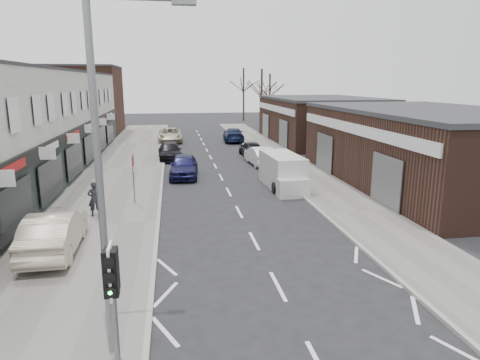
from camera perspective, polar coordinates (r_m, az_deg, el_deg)
name	(u,v)px	position (r m, az deg, el deg)	size (l,w,h in m)	color
ground	(296,320)	(12.27, 7.43, -18.03)	(160.00, 160.00, 0.00)	black
pavement_left	(125,168)	(32.87, -15.13, 1.56)	(5.50, 64.00, 0.12)	slate
pavement_right	(288,163)	(33.85, 6.40, 2.26)	(3.50, 64.00, 0.12)	slate
shop_terrace_left	(10,126)	(31.46, -28.38, 6.40)	(8.00, 41.00, 7.10)	silver
brick_block_far	(85,101)	(56.08, -19.91, 9.85)	(8.00, 10.00, 8.00)	#40251B
right_unit_near	(429,149)	(28.97, 23.84, 3.82)	(10.00, 18.00, 4.50)	#3B221A
right_unit_far	(320,121)	(46.92, 10.63, 7.79)	(10.00, 16.00, 4.50)	#3B221A
tree_far_a	(261,128)	(59.65, 2.85, 6.88)	(3.60, 3.60, 8.00)	#382D26
tree_far_b	(269,124)	(66.01, 3.92, 7.45)	(3.60, 3.60, 7.50)	#382D26
tree_far_c	(244,121)	(71.30, 0.47, 7.89)	(3.60, 3.60, 8.50)	#382D26
traffic_light	(112,284)	(9.03, -16.68, -13.09)	(0.28, 0.60, 3.10)	slate
street_lamp	(107,163)	(9.52, -17.35, 2.22)	(2.23, 0.22, 8.00)	slate
warning_sign	(134,164)	(22.54, -14.01, 2.09)	(0.12, 0.80, 2.70)	slate
white_van	(283,172)	(26.08, 5.71, 1.07)	(2.03, 5.26, 2.02)	silver
sedan_on_pavement	(54,232)	(17.27, -23.54, -6.38)	(1.65, 4.72, 1.56)	#B3A98F
pedestrian	(94,199)	(21.14, -18.84, -2.41)	(0.60, 0.40, 1.65)	black
parked_car_left_a	(184,166)	(29.07, -7.50, 1.88)	(1.82, 4.52, 1.54)	#141540
parked_car_left_b	(170,151)	(36.02, -9.31, 3.80)	(1.88, 4.63, 1.35)	black
parked_car_left_c	(170,135)	(46.64, -9.28, 5.95)	(2.47, 5.36, 1.49)	#B4AF90
parked_car_right_a	(260,156)	(33.24, 2.67, 3.27)	(1.51, 4.32, 1.42)	silver
parked_car_right_b	(251,149)	(36.98, 1.47, 4.20)	(1.58, 3.92, 1.34)	black
parked_car_right_c	(233,135)	(46.29, -0.89, 6.05)	(2.06, 5.06, 1.47)	#121B38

